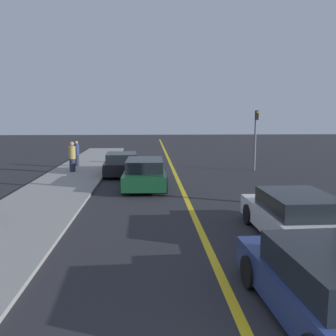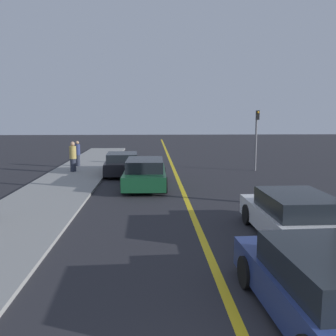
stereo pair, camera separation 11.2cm
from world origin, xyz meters
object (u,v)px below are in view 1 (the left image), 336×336
object	(u,v)px
car_parked_left_lot	(122,164)
pedestrian_mid_group	(72,157)
car_ahead_center	(296,216)
car_near_right_lane	(328,288)
pedestrian_far_standing	(77,154)
traffic_light	(256,134)
car_far_distant	(145,173)

from	to	relation	value
car_parked_left_lot	pedestrian_mid_group	distance (m)	2.99
car_ahead_center	car_near_right_lane	bearing A→B (deg)	-106.05
car_parked_left_lot	pedestrian_far_standing	distance (m)	4.30
car_parked_left_lot	car_near_right_lane	bearing A→B (deg)	-76.76
car_ahead_center	pedestrian_mid_group	xyz separation A→B (m)	(-8.41, 11.88, 0.35)
car_near_right_lane	pedestrian_mid_group	xyz separation A→B (m)	(-7.27, 16.10, 0.35)
car_near_right_lane	traffic_light	bearing A→B (deg)	75.06
car_near_right_lane	car_ahead_center	world-z (taller)	car_near_right_lane
car_ahead_center	pedestrian_far_standing	xyz separation A→B (m)	(-8.60, 14.20, 0.29)
pedestrian_mid_group	car_far_distant	bearing A→B (deg)	-45.64
pedestrian_mid_group	car_ahead_center	bearing A→B (deg)	-54.69
pedestrian_far_standing	traffic_light	bearing A→B (deg)	-9.67
pedestrian_far_standing	traffic_light	world-z (taller)	traffic_light
traffic_light	pedestrian_far_standing	bearing A→B (deg)	170.33
pedestrian_mid_group	pedestrian_far_standing	distance (m)	2.33
car_far_distant	pedestrian_far_standing	distance (m)	7.97
pedestrian_far_standing	car_near_right_lane	bearing A→B (deg)	-67.99
car_parked_left_lot	traffic_light	bearing A→B (deg)	5.49
traffic_light	car_far_distant	bearing A→B (deg)	-144.05
pedestrian_mid_group	traffic_light	distance (m)	10.88
car_far_distant	pedestrian_mid_group	size ratio (longest dim) A/B	2.78
car_near_right_lane	pedestrian_far_standing	xyz separation A→B (m)	(-7.45, 18.43, 0.29)
car_near_right_lane	car_ahead_center	distance (m)	4.38
pedestrian_mid_group	pedestrian_far_standing	world-z (taller)	pedestrian_mid_group
car_near_right_lane	pedestrian_mid_group	distance (m)	17.67
pedestrian_mid_group	traffic_light	bearing A→B (deg)	2.41
pedestrian_mid_group	car_near_right_lane	bearing A→B (deg)	-65.71
car_near_right_lane	car_ahead_center	size ratio (longest dim) A/B	1.01
car_near_right_lane	traffic_light	distance (m)	17.01
car_ahead_center	traffic_light	world-z (taller)	traffic_light
car_near_right_lane	car_far_distant	xyz separation A→B (m)	(-3.05, 11.79, 0.03)
car_parked_left_lot	traffic_light	world-z (taller)	traffic_light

